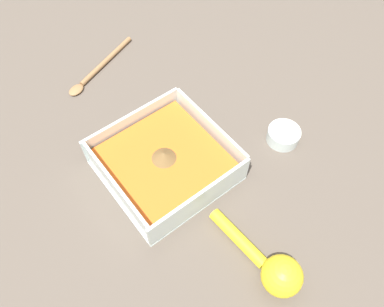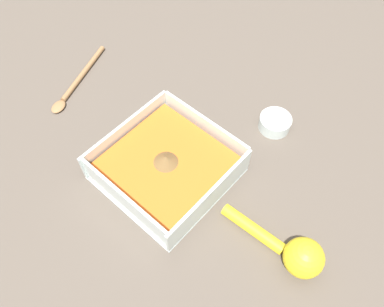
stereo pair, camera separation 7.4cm
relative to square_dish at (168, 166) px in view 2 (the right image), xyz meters
name	(u,v)px [view 2 (the right image)]	position (x,y,z in m)	size (l,w,h in m)	color
ground_plane	(173,179)	(0.00, -0.02, -0.03)	(4.00, 4.00, 0.00)	brown
square_dish	(168,166)	(0.00, 0.00, 0.00)	(0.23, 0.23, 0.07)	silver
spice_bowl	(275,123)	(0.24, -0.09, -0.01)	(0.07, 0.07, 0.03)	silver
lemon_squeezer	(295,253)	(0.02, -0.28, 0.01)	(0.07, 0.20, 0.07)	yellow
wooden_spoon	(77,82)	(0.04, 0.34, -0.02)	(0.22, 0.10, 0.01)	olive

